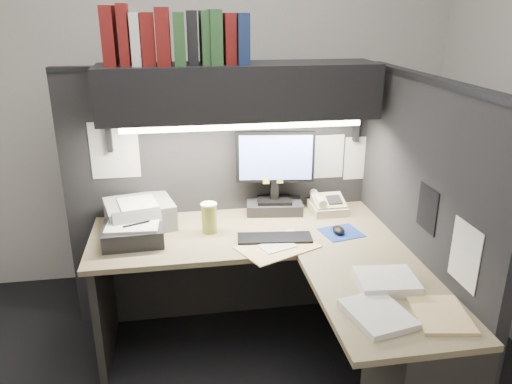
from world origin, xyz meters
TOP-DOWN VIEW (x-y plane):
  - wall_back at (0.00, 1.50)m, footprint 3.50×0.04m
  - partition_back at (0.03, 0.93)m, footprint 1.90×0.06m
  - partition_right at (0.98, 0.18)m, footprint 0.06×1.50m
  - desk at (0.43, -0.00)m, footprint 1.70×1.53m
  - overhead_shelf at (0.12, 0.75)m, footprint 1.55×0.34m
  - task_light_tube at (0.12, 0.61)m, footprint 1.32×0.04m
  - monitor at (0.35, 0.82)m, footprint 0.48×0.25m
  - keyboard at (0.27, 0.41)m, footprint 0.42×0.18m
  - mousepad at (0.66, 0.44)m, footprint 0.25×0.23m
  - mouse at (0.64, 0.44)m, footprint 0.07×0.10m
  - telephone at (0.68, 0.76)m, footprint 0.21×0.22m
  - coffee_cup at (-0.08, 0.58)m, footprint 0.12×0.12m
  - printer at (-0.47, 0.73)m, footprint 0.44×0.40m
  - notebook_stack at (-0.50, 0.52)m, footprint 0.33×0.28m
  - open_folder at (0.26, 0.32)m, footprint 0.48×0.41m
  - paper_stack_a at (0.68, -0.15)m, footprint 0.29×0.25m
  - paper_stack_b at (0.55, -0.37)m, footprint 0.28×0.32m
  - manila_stack at (0.81, -0.41)m, footprint 0.26×0.31m
  - binder_row at (-0.21, 0.75)m, footprint 0.75×0.25m
  - pinned_papers at (0.42, 0.56)m, footprint 1.76×1.31m

SIDE VIEW (x-z plane):
  - desk at x=0.43m, z-range 0.08..0.81m
  - mousepad at x=0.66m, z-range 0.73..0.73m
  - open_folder at x=0.26m, z-range 0.73..0.74m
  - manila_stack at x=0.81m, z-range 0.73..0.75m
  - keyboard at x=0.27m, z-range 0.73..0.75m
  - paper_stack_b at x=0.55m, z-range 0.73..0.76m
  - mouse at x=0.64m, z-range 0.73..0.77m
  - paper_stack_a at x=0.68m, z-range 0.73..0.78m
  - telephone at x=0.68m, z-range 0.73..0.82m
  - notebook_stack at x=-0.50m, z-range 0.73..0.83m
  - partition_back at x=0.03m, z-range 0.00..1.60m
  - partition_right at x=0.98m, z-range 0.00..1.60m
  - printer at x=-0.47m, z-range 0.73..0.88m
  - coffee_cup at x=-0.08m, z-range 0.73..0.89m
  - monitor at x=0.35m, z-range 0.68..1.19m
  - pinned_papers at x=0.42m, z-range 0.80..1.31m
  - task_light_tube at x=0.12m, z-range 1.31..1.35m
  - wall_back at x=0.00m, z-range 0.00..2.70m
  - overhead_shelf at x=0.12m, z-range 1.35..1.65m
  - binder_row at x=-0.21m, z-range 1.63..1.94m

